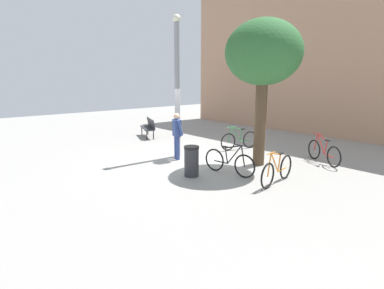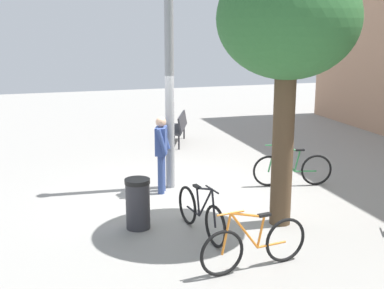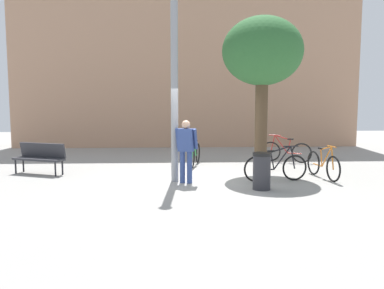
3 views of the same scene
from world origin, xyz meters
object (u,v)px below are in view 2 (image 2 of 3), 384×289
(lamppost, at_px, (169,69))
(plaza_tree, at_px, (288,23))
(person_by_lamppost, at_px, (161,149))
(bicycle_green, at_px, (292,169))
(park_bench, at_px, (179,126))
(trash_bin, at_px, (138,204))
(bicycle_black, at_px, (201,214))
(bicycle_orange, at_px, (254,245))

(lamppost, bearing_deg, plaza_tree, 27.56)
(plaza_tree, bearing_deg, person_by_lamppost, -145.00)
(plaza_tree, distance_m, bicycle_green, 3.97)
(plaza_tree, relative_size, bicycle_green, 2.65)
(lamppost, relative_size, park_bench, 3.02)
(park_bench, bearing_deg, trash_bin, -21.92)
(bicycle_black, bearing_deg, person_by_lamppost, -177.70)
(bicycle_orange, bearing_deg, park_bench, 172.21)
(lamppost, bearing_deg, person_by_lamppost, -42.10)
(person_by_lamppost, height_order, plaza_tree, plaza_tree)
(park_bench, distance_m, trash_bin, 6.62)
(park_bench, relative_size, bicycle_green, 0.94)
(plaza_tree, relative_size, bicycle_orange, 2.62)
(bicycle_black, height_order, bicycle_green, same)
(person_by_lamppost, relative_size, trash_bin, 1.82)
(trash_bin, bearing_deg, bicycle_orange, 33.28)
(person_by_lamppost, height_order, park_bench, person_by_lamppost)
(person_by_lamppost, xyz_separation_m, bicycle_black, (2.44, 0.10, -0.58))
(plaza_tree, distance_m, bicycle_orange, 3.75)
(bicycle_black, xyz_separation_m, bicycle_orange, (1.44, 0.37, 0.00))
(lamppost, distance_m, bicycle_orange, 4.76)
(person_by_lamppost, bearing_deg, bicycle_black, 2.30)
(bicycle_black, bearing_deg, bicycle_green, 125.78)
(lamppost, height_order, person_by_lamppost, lamppost)
(lamppost, bearing_deg, park_bench, 161.81)
(person_by_lamppost, relative_size, bicycle_orange, 0.93)
(park_bench, xyz_separation_m, bicycle_green, (4.73, 1.33, -0.16))
(lamppost, xyz_separation_m, trash_bin, (2.12, -1.15, -2.19))
(park_bench, bearing_deg, bicycle_orange, -7.79)
(plaza_tree, relative_size, bicycle_black, 2.62)
(lamppost, xyz_separation_m, park_bench, (-4.02, 1.32, -2.10))
(person_by_lamppost, xyz_separation_m, plaza_tree, (2.36, 1.65, 2.63))
(lamppost, bearing_deg, bicycle_black, -3.52)
(person_by_lamppost, relative_size, bicycle_black, 0.93)
(lamppost, xyz_separation_m, bicycle_orange, (4.18, 0.20, -2.26))
(plaza_tree, bearing_deg, bicycle_green, 147.02)
(bicycle_black, relative_size, bicycle_orange, 1.00)
(bicycle_green, bearing_deg, bicycle_orange, -35.24)
(plaza_tree, bearing_deg, bicycle_orange, -37.97)
(plaza_tree, relative_size, trash_bin, 5.14)
(lamppost, height_order, bicycle_orange, lamppost)
(park_bench, height_order, bicycle_orange, bicycle_orange)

